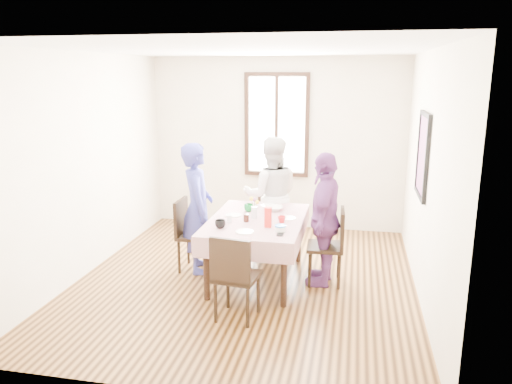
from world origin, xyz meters
The scene contains 31 objects.
ground centered at (0.00, 0.00, 0.00)m, with size 4.50×4.50×0.00m, color black.
back_wall centered at (0.00, 2.25, 1.35)m, with size 4.00×4.00×0.00m, color beige.
right_wall centered at (2.00, 0.00, 1.35)m, with size 4.50×4.50×0.00m, color beige.
window_frame centered at (0.00, 2.23, 1.65)m, with size 1.02×0.06×1.62m, color black.
window_pane centered at (0.00, 2.24, 1.65)m, with size 0.90×0.02×1.50m, color white.
art_poster centered at (1.98, 0.30, 1.55)m, with size 0.04×0.76×0.96m, color red.
dining_table centered at (0.12, 0.06, 0.38)m, with size 0.98×1.47×0.75m, color black.
tablecloth centered at (0.12, 0.06, 0.76)m, with size 1.10×1.59×0.01m, color #50000F.
chair_left centered at (-0.69, 0.20, 0.46)m, with size 0.42×0.42×0.91m, color black.
chair_right centered at (0.93, 0.11, 0.46)m, with size 0.42×0.42×0.91m, color black.
chair_far centered at (0.12, 1.08, 0.46)m, with size 0.42×0.42×0.91m, color black.
chair_near centered at (0.12, -0.95, 0.46)m, with size 0.42×0.42×0.91m, color black.
person_left centered at (-0.67, 0.20, 0.82)m, with size 0.59×0.39×1.63m, color navy.
person_far centered at (0.12, 1.06, 0.81)m, with size 0.79×0.61×1.62m, color beige.
person_right centered at (0.91, 0.11, 0.79)m, with size 0.93×0.39×1.58m, color #6C3576.
mug_black centered at (-0.21, -0.38, 0.81)m, with size 0.12×0.12×0.09m, color black.
mug_flag centered at (0.43, -0.06, 0.80)m, with size 0.09×0.09×0.08m, color red.
mug_green centered at (-0.05, 0.36, 0.81)m, with size 0.12×0.12×0.09m, color #0C7226.
serving_bowl centered at (0.26, 0.46, 0.79)m, with size 0.22×0.22×0.05m, color white.
juice_carton centered at (0.31, -0.23, 0.88)m, with size 0.07×0.07×0.23m, color red.
butter_tub centered at (0.47, -0.36, 0.79)m, with size 0.12×0.12×0.06m, color white.
jam_jar centered at (0.02, -0.08, 0.81)m, with size 0.06×0.06×0.09m, color black.
drinking_glass centered at (-0.17, -0.15, 0.81)m, with size 0.06×0.06×0.09m, color silver.
smartphone centered at (0.48, -0.46, 0.77)m, with size 0.07×0.13×0.01m, color black.
flower_vase centered at (0.09, 0.08, 0.83)m, with size 0.07×0.07×0.14m, color silver.
plate_left centered at (-0.19, 0.13, 0.77)m, with size 0.20×0.20×0.01m, color white.
plate_right centered at (0.47, 0.14, 0.77)m, with size 0.20×0.20×0.01m, color white.
plate_far centered at (0.15, 0.66, 0.77)m, with size 0.20×0.20×0.01m, color white.
plate_near centered at (0.09, -0.47, 0.77)m, with size 0.20×0.20×0.01m, color white.
butter_lid centered at (0.47, -0.36, 0.83)m, with size 0.12×0.12×0.01m, color blue.
flower_bunch centered at (0.09, 0.08, 0.95)m, with size 0.09×0.09×0.10m, color yellow, non-canonical shape.
Camera 1 is at (1.23, -5.48, 2.46)m, focal length 34.80 mm.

